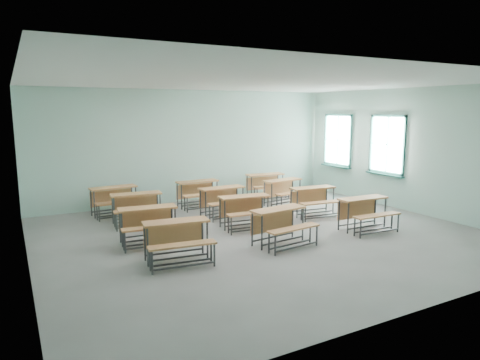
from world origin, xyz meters
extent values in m
cube|color=gray|center=(0.00, 0.00, -0.01)|extent=(9.00, 8.00, 0.02)
cube|color=silver|center=(0.00, 0.00, 3.21)|extent=(9.00, 8.00, 0.02)
cube|color=#A4CDBE|center=(0.00, 4.01, 1.60)|extent=(9.00, 0.02, 3.20)
cube|color=#A4CDBE|center=(0.00, -4.01, 1.60)|extent=(9.00, 0.02, 3.20)
cube|color=#A4CDBE|center=(-4.51, 0.00, 1.60)|extent=(0.02, 8.00, 3.20)
cube|color=#A4CDBE|center=(4.51, 0.00, 1.60)|extent=(0.02, 8.00, 3.20)
cube|color=#1C4E47|center=(4.47, 2.80, 0.93)|extent=(0.06, 1.20, 0.06)
cube|color=#1C4E47|center=(4.47, 2.80, 2.47)|extent=(0.06, 1.20, 0.06)
cube|color=#1C4E47|center=(4.47, 2.23, 1.70)|extent=(0.06, 0.06, 1.60)
cube|color=#1C4E47|center=(4.47, 3.37, 1.70)|extent=(0.06, 0.06, 1.60)
cube|color=#1C4E47|center=(4.47, 2.80, 1.70)|extent=(0.04, 0.04, 1.48)
cube|color=#1C4E47|center=(4.47, 2.80, 1.70)|extent=(0.04, 1.08, 0.04)
cube|color=#1C4E47|center=(4.43, 2.80, 0.87)|extent=(0.14, 1.28, 0.04)
cube|color=white|center=(4.50, 2.80, 1.70)|extent=(0.01, 1.08, 1.48)
cube|color=#1C4E47|center=(4.47, 0.80, 0.93)|extent=(0.06, 1.20, 0.06)
cube|color=#1C4E47|center=(4.47, 0.80, 2.47)|extent=(0.06, 1.20, 0.06)
cube|color=#1C4E47|center=(4.47, 0.23, 1.70)|extent=(0.06, 0.06, 1.60)
cube|color=#1C4E47|center=(4.47, 1.37, 1.70)|extent=(0.06, 0.06, 1.60)
cube|color=#1C4E47|center=(4.47, 0.80, 1.70)|extent=(0.04, 0.04, 1.48)
cube|color=#1C4E47|center=(4.47, 0.80, 1.70)|extent=(0.04, 1.08, 0.04)
cube|color=#1C4E47|center=(4.43, 0.80, 0.87)|extent=(0.14, 1.28, 0.04)
cube|color=white|center=(4.50, 0.80, 1.70)|extent=(0.01, 1.08, 1.48)
cube|color=#AD6E3E|center=(-2.17, -0.61, 0.70)|extent=(1.19, 0.52, 0.04)
cube|color=#AD6E3E|center=(-2.15, -0.44, 0.41)|extent=(1.08, 0.16, 0.39)
cylinder|color=#3A3C3F|center=(-2.71, -0.70, 0.34)|extent=(0.04, 0.04, 0.68)
cylinder|color=#3A3C3F|center=(-1.66, -0.83, 0.34)|extent=(0.04, 0.04, 0.68)
cylinder|color=#3A3C3F|center=(-2.67, -0.39, 0.34)|extent=(0.04, 0.04, 0.68)
cylinder|color=#3A3C3F|center=(-1.63, -0.53, 0.34)|extent=(0.04, 0.04, 0.68)
cube|color=#3A3C3F|center=(-2.19, -0.76, 0.10)|extent=(1.05, 0.16, 0.03)
cube|color=#3A3C3F|center=(-2.15, -0.46, 0.10)|extent=(1.05, 0.16, 0.03)
cube|color=#AD6E3E|center=(-2.23, -1.07, 0.41)|extent=(1.17, 0.38, 0.03)
cylinder|color=#3A3C3F|center=(-2.76, -1.09, 0.20)|extent=(0.04, 0.04, 0.40)
cylinder|color=#3A3C3F|center=(-1.71, -1.22, 0.20)|extent=(0.04, 0.04, 0.40)
cylinder|color=#3A3C3F|center=(-2.74, -0.91, 0.20)|extent=(0.04, 0.04, 0.40)
cylinder|color=#3A3C3F|center=(-1.69, -1.04, 0.20)|extent=(0.04, 0.04, 0.40)
cube|color=#3A3C3F|center=(-2.24, -1.16, 0.08)|extent=(1.05, 0.16, 0.03)
cube|color=#3A3C3F|center=(-2.21, -0.98, 0.08)|extent=(1.05, 0.16, 0.03)
cube|color=#AD6E3E|center=(-0.06, -0.67, 0.70)|extent=(1.18, 0.51, 0.04)
cube|color=#AD6E3E|center=(-0.08, -0.50, 0.41)|extent=(1.09, 0.14, 0.39)
cylinder|color=#3A3C3F|center=(-0.56, -0.89, 0.34)|extent=(0.04, 0.04, 0.68)
cylinder|color=#3A3C3F|center=(0.48, -0.77, 0.34)|extent=(0.04, 0.04, 0.68)
cylinder|color=#3A3C3F|center=(-0.60, -0.58, 0.34)|extent=(0.04, 0.04, 0.68)
cylinder|color=#3A3C3F|center=(0.45, -0.46, 0.34)|extent=(0.04, 0.04, 0.68)
cube|color=#3A3C3F|center=(-0.04, -0.83, 0.10)|extent=(1.05, 0.15, 0.03)
cube|color=#3A3C3F|center=(-0.08, -0.52, 0.10)|extent=(1.05, 0.15, 0.03)
cube|color=#AD6E3E|center=(-0.01, -1.13, 0.41)|extent=(1.17, 0.37, 0.03)
cylinder|color=#3A3C3F|center=(-0.52, -1.28, 0.20)|extent=(0.04, 0.04, 0.40)
cylinder|color=#3A3C3F|center=(0.53, -1.16, 0.20)|extent=(0.04, 0.04, 0.40)
cylinder|color=#3A3C3F|center=(-0.54, -1.10, 0.20)|extent=(0.04, 0.04, 0.40)
cylinder|color=#3A3C3F|center=(0.51, -0.98, 0.20)|extent=(0.04, 0.04, 0.40)
cube|color=#3A3C3F|center=(0.00, -1.22, 0.08)|extent=(1.05, 0.15, 0.03)
cube|color=#3A3C3F|center=(-0.02, -1.04, 0.08)|extent=(1.05, 0.15, 0.03)
cube|color=#AD6E3E|center=(2.18, -0.69, 0.70)|extent=(1.16, 0.43, 0.04)
cube|color=#AD6E3E|center=(2.18, -0.52, 0.41)|extent=(1.09, 0.07, 0.39)
cylinder|color=#3A3C3F|center=(1.64, -0.82, 0.34)|extent=(0.04, 0.04, 0.68)
cylinder|color=#3A3C3F|center=(2.69, -0.87, 0.34)|extent=(0.04, 0.04, 0.68)
cylinder|color=#3A3C3F|center=(1.66, -0.52, 0.34)|extent=(0.04, 0.04, 0.68)
cylinder|color=#3A3C3F|center=(2.71, -0.56, 0.34)|extent=(0.04, 0.04, 0.68)
cube|color=#3A3C3F|center=(2.17, -0.85, 0.10)|extent=(1.05, 0.08, 0.03)
cube|color=#3A3C3F|center=(2.18, -0.54, 0.10)|extent=(1.05, 0.08, 0.03)
cube|color=#AD6E3E|center=(2.16, -1.15, 0.41)|extent=(1.16, 0.29, 0.03)
cylinder|color=#3A3C3F|center=(1.63, -1.22, 0.20)|extent=(0.04, 0.04, 0.40)
cylinder|color=#3A3C3F|center=(2.68, -1.27, 0.20)|extent=(0.04, 0.04, 0.40)
cylinder|color=#3A3C3F|center=(1.63, -1.04, 0.20)|extent=(0.04, 0.04, 0.40)
cylinder|color=#3A3C3F|center=(2.69, -1.08, 0.20)|extent=(0.04, 0.04, 0.40)
cube|color=#3A3C3F|center=(2.15, -1.24, 0.08)|extent=(1.05, 0.08, 0.03)
cube|color=#3A3C3F|center=(2.16, -1.06, 0.08)|extent=(1.05, 0.08, 0.03)
cube|color=#AD6E3E|center=(-2.30, 0.66, 0.70)|extent=(1.18, 0.51, 0.04)
cube|color=#AD6E3E|center=(-2.28, 0.84, 0.41)|extent=(1.09, 0.14, 0.39)
cylinder|color=#3A3C3F|center=(-2.84, 0.57, 0.34)|extent=(0.04, 0.04, 0.68)
cylinder|color=#3A3C3F|center=(-1.79, 0.45, 0.34)|extent=(0.04, 0.04, 0.68)
cylinder|color=#3A3C3F|center=(-2.81, 0.87, 0.34)|extent=(0.04, 0.04, 0.68)
cylinder|color=#3A3C3F|center=(-1.76, 0.76, 0.34)|extent=(0.04, 0.04, 0.68)
cube|color=#3A3C3F|center=(-2.32, 0.51, 0.10)|extent=(1.05, 0.14, 0.03)
cube|color=#3A3C3F|center=(-2.28, 0.82, 0.10)|extent=(1.05, 0.14, 0.03)
cube|color=#AD6E3E|center=(-2.35, 0.21, 0.41)|extent=(1.17, 0.36, 0.03)
cylinder|color=#3A3C3F|center=(-2.88, 0.18, 0.20)|extent=(0.04, 0.04, 0.40)
cylinder|color=#3A3C3F|center=(-1.84, 0.06, 0.20)|extent=(0.04, 0.04, 0.40)
cylinder|color=#3A3C3F|center=(-2.86, 0.36, 0.20)|extent=(0.04, 0.04, 0.40)
cylinder|color=#3A3C3F|center=(-1.82, 0.24, 0.20)|extent=(0.04, 0.04, 0.40)
cube|color=#3A3C3F|center=(-2.36, 0.12, 0.08)|extent=(1.05, 0.14, 0.03)
cube|color=#3A3C3F|center=(-2.34, 0.30, 0.08)|extent=(1.05, 0.14, 0.03)
cube|color=#AD6E3E|center=(-0.04, 0.74, 0.70)|extent=(1.18, 0.50, 0.04)
cube|color=#AD6E3E|center=(-0.02, 0.92, 0.41)|extent=(1.09, 0.14, 0.39)
cylinder|color=#3A3C3F|center=(-0.58, 0.65, 0.34)|extent=(0.04, 0.04, 0.68)
cylinder|color=#3A3C3F|center=(0.47, 0.53, 0.34)|extent=(0.04, 0.04, 0.68)
cylinder|color=#3A3C3F|center=(-0.55, 0.95, 0.34)|extent=(0.04, 0.04, 0.68)
cylinder|color=#3A3C3F|center=(0.50, 0.84, 0.34)|extent=(0.04, 0.04, 0.68)
cube|color=#3A3C3F|center=(-0.06, 0.59, 0.10)|extent=(1.05, 0.14, 0.03)
cube|color=#3A3C3F|center=(-0.02, 0.89, 0.10)|extent=(1.05, 0.14, 0.03)
cube|color=#AD6E3E|center=(-0.09, 0.28, 0.41)|extent=(1.17, 0.36, 0.03)
cylinder|color=#3A3C3F|center=(-0.62, 0.25, 0.20)|extent=(0.04, 0.04, 0.40)
cylinder|color=#3A3C3F|center=(0.42, 0.14, 0.20)|extent=(0.04, 0.04, 0.40)
cylinder|color=#3A3C3F|center=(-0.60, 0.43, 0.20)|extent=(0.04, 0.04, 0.40)
cylinder|color=#3A3C3F|center=(0.44, 0.32, 0.20)|extent=(0.04, 0.04, 0.40)
cube|color=#3A3C3F|center=(-0.10, 0.19, 0.08)|extent=(1.05, 0.14, 0.03)
cube|color=#3A3C3F|center=(-0.08, 0.37, 0.08)|extent=(1.05, 0.14, 0.03)
cube|color=#AD6E3E|center=(2.01, 0.87, 0.70)|extent=(1.18, 0.50, 0.04)
cube|color=#AD6E3E|center=(2.03, 1.05, 0.41)|extent=(1.09, 0.14, 0.39)
cylinder|color=#3A3C3F|center=(1.47, 0.78, 0.34)|extent=(0.04, 0.04, 0.68)
cylinder|color=#3A3C3F|center=(2.51, 0.66, 0.34)|extent=(0.04, 0.04, 0.68)
cylinder|color=#3A3C3F|center=(1.50, 1.08, 0.34)|extent=(0.04, 0.04, 0.68)
cylinder|color=#3A3C3F|center=(2.55, 0.97, 0.34)|extent=(0.04, 0.04, 0.68)
cube|color=#3A3C3F|center=(1.99, 0.72, 0.10)|extent=(1.05, 0.14, 0.03)
cube|color=#3A3C3F|center=(2.02, 1.02, 0.10)|extent=(1.05, 0.14, 0.03)
cube|color=#AD6E3E|center=(1.96, 0.42, 0.41)|extent=(1.17, 0.36, 0.03)
cylinder|color=#3A3C3F|center=(1.43, 0.38, 0.20)|extent=(0.04, 0.04, 0.40)
cylinder|color=#3A3C3F|center=(2.47, 0.27, 0.20)|extent=(0.04, 0.04, 0.40)
cylinder|color=#3A3C3F|center=(1.44, 0.56, 0.20)|extent=(0.04, 0.04, 0.40)
cylinder|color=#3A3C3F|center=(2.49, 0.45, 0.20)|extent=(0.04, 0.04, 0.40)
cube|color=#3A3C3F|center=(1.95, 0.33, 0.08)|extent=(1.05, 0.14, 0.03)
cube|color=#3A3C3F|center=(1.97, 0.51, 0.08)|extent=(1.05, 0.14, 0.03)
cube|color=#AD6E3E|center=(-2.11, 2.20, 0.70)|extent=(1.18, 0.50, 0.04)
cube|color=#AD6E3E|center=(-2.10, 2.38, 0.41)|extent=(1.09, 0.13, 0.39)
cylinder|color=#3A3C3F|center=(-2.65, 2.10, 0.34)|extent=(0.04, 0.04, 0.68)
cylinder|color=#3A3C3F|center=(-1.60, 2.00, 0.34)|extent=(0.04, 0.04, 0.68)
cylinder|color=#3A3C3F|center=(-2.62, 2.41, 0.34)|extent=(0.04, 0.04, 0.68)
cylinder|color=#3A3C3F|center=(-1.57, 2.30, 0.34)|extent=(0.04, 0.04, 0.68)
cube|color=#3A3C3F|center=(-2.13, 2.05, 0.10)|extent=(1.05, 0.13, 0.03)
cube|color=#3A3C3F|center=(-2.10, 2.35, 0.10)|extent=(1.05, 0.13, 0.03)
cube|color=#AD6E3E|center=(-2.16, 1.75, 0.41)|extent=(1.17, 0.35, 0.03)
cylinder|color=#3A3C3F|center=(-2.69, 1.71, 0.20)|extent=(0.04, 0.04, 0.40)
cylinder|color=#3A3C3F|center=(-1.64, 1.60, 0.20)|extent=(0.04, 0.04, 0.40)
cylinder|color=#3A3C3F|center=(-2.67, 1.89, 0.20)|extent=(0.04, 0.04, 0.40)
cylinder|color=#3A3C3F|center=(-1.63, 1.78, 0.20)|extent=(0.04, 0.04, 0.40)
cube|color=#3A3C3F|center=(-2.17, 1.65, 0.08)|extent=(1.05, 0.13, 0.03)
cube|color=#3A3C3F|center=(-2.15, 1.84, 0.08)|extent=(1.05, 0.13, 0.03)
cube|color=#AD6E3E|center=(-0.01, 1.95, 0.70)|extent=(1.16, 0.41, 0.04)
cube|color=#AD6E3E|center=(-0.01, 2.13, 0.41)|extent=(1.09, 0.05, 0.39)
cylinder|color=#3A3C3F|center=(-0.53, 1.78, 0.34)|extent=(0.04, 0.04, 0.68)
cylinder|color=#3A3C3F|center=(0.52, 1.81, 0.34)|extent=(0.04, 0.04, 0.68)
cylinder|color=#3A3C3F|center=(-0.54, 2.09, 0.34)|extent=(0.04, 0.04, 0.68)
cylinder|color=#3A3C3F|center=(0.51, 2.12, 0.34)|extent=(0.04, 0.04, 0.68)
cube|color=#3A3C3F|center=(-0.01, 1.80, 0.10)|extent=(1.05, 0.06, 0.03)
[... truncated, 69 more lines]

